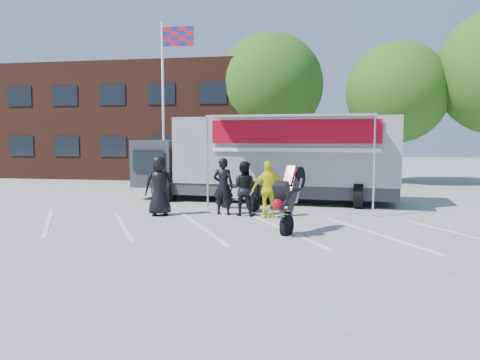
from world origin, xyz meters
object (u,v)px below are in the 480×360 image
(tree_left, at_px, (271,86))
(spectator_leather_a, at_px, (159,186))
(tree_mid, at_px, (397,93))
(flagpole, at_px, (168,85))
(spectator_hivis, at_px, (268,189))
(spectator_leather_b, at_px, (223,186))
(spectator_leather_c, at_px, (243,188))
(stunt_bike_rider, at_px, (296,231))
(parked_motorcycle, at_px, (239,210))
(transporter_truck, at_px, (272,201))

(tree_left, xyz_separation_m, spectator_leather_a, (-2.08, -13.26, -4.58))
(tree_mid, bearing_deg, spectator_leather_a, -126.53)
(flagpole, distance_m, spectator_hivis, 9.94)
(spectator_leather_b, bearing_deg, spectator_leather_c, 177.57)
(tree_left, relative_size, spectator_hivis, 4.77)
(spectator_hivis, bearing_deg, tree_left, -105.27)
(flagpole, distance_m, spectator_leather_b, 8.92)
(tree_mid, bearing_deg, spectator_hivis, -114.75)
(tree_left, distance_m, stunt_bike_rider, 16.21)
(stunt_bike_rider, relative_size, spectator_leather_a, 1.00)
(tree_left, relative_size, tree_mid, 1.13)
(tree_left, bearing_deg, parked_motorcycle, -88.79)
(parked_motorcycle, bearing_deg, tree_left, 31.14)
(spectator_leather_b, bearing_deg, flagpole, -55.38)
(spectator_leather_a, height_order, spectator_leather_c, spectator_leather_a)
(tree_left, xyz_separation_m, spectator_hivis, (1.46, -13.01, -4.66))
(tree_left, relative_size, spectator_leather_b, 4.58)
(stunt_bike_rider, bearing_deg, transporter_truck, 123.55)
(tree_mid, distance_m, spectator_hivis, 13.82)
(tree_left, distance_m, parked_motorcycle, 12.87)
(flagpole, relative_size, stunt_bike_rider, 4.05)
(parked_motorcycle, xyz_separation_m, spectator_leather_a, (-2.33, -1.66, 0.98))
(flagpole, height_order, spectator_hivis, flagpole)
(spectator_leather_b, distance_m, spectator_hivis, 1.56)
(tree_mid, bearing_deg, spectator_leather_b, -121.09)
(spectator_leather_b, bearing_deg, parked_motorcycle, -102.85)
(tree_left, height_order, spectator_leather_a, tree_left)
(spectator_leather_b, bearing_deg, spectator_leather_a, 17.73)
(transporter_truck, bearing_deg, tree_mid, 59.05)
(tree_mid, relative_size, spectator_hivis, 4.24)
(tree_mid, distance_m, parked_motorcycle, 13.51)
(parked_motorcycle, bearing_deg, stunt_bike_rider, -116.96)
(tree_left, bearing_deg, spectator_leather_c, -87.23)
(tree_mid, bearing_deg, tree_left, 171.87)
(tree_left, relative_size, parked_motorcycle, 4.60)
(stunt_bike_rider, xyz_separation_m, spectator_leather_c, (-1.86, 2.23, 0.89))
(spectator_leather_c, bearing_deg, spectator_hivis, 170.96)
(tree_left, xyz_separation_m, spectator_leather_b, (-0.07, -12.73, -4.62))
(stunt_bike_rider, bearing_deg, spectator_leather_b, 158.87)
(transporter_truck, xyz_separation_m, spectator_leather_a, (-3.26, -4.01, 0.98))
(stunt_bike_rider, bearing_deg, flagpole, 147.56)
(tree_mid, bearing_deg, transporter_truck, -125.21)
(spectator_leather_b, bearing_deg, stunt_bike_rider, 140.80)
(tree_mid, xyz_separation_m, spectator_leather_c, (-6.38, -11.79, -4.05))
(spectator_leather_b, xyz_separation_m, spectator_leather_c, (0.69, -0.06, -0.05))
(tree_mid, height_order, stunt_bike_rider, tree_mid)
(spectator_leather_b, height_order, spectator_leather_c, spectator_leather_b)
(transporter_truck, xyz_separation_m, stunt_bike_rider, (1.30, -5.77, 0.00))
(parked_motorcycle, height_order, spectator_leather_c, spectator_leather_c)
(spectator_leather_a, bearing_deg, transporter_truck, -150.91)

